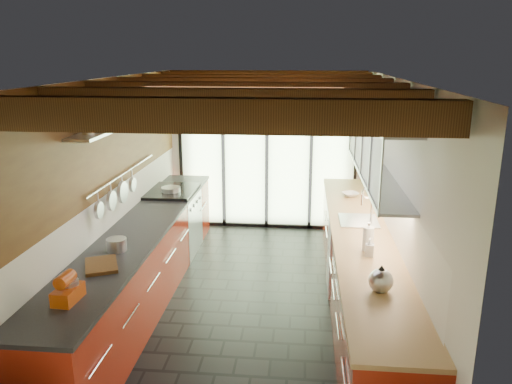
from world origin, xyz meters
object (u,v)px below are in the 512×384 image
Objects in this scene: stand_mixer at (68,289)px; paper_towel at (368,239)px; soap_bottle at (370,247)px; bowl at (350,194)px; kettle at (381,279)px.

paper_towel reaches higher than stand_mixer.
soap_bottle is 0.83× the size of bowl.
stand_mixer reaches higher than bowl.
paper_towel is (2.54, 1.31, 0.02)m from stand_mixer.
stand_mixer reaches higher than soap_bottle.
paper_towel is at bearing -90.00° from bowl.
stand_mixer is at bearing -155.25° from soap_bottle.
paper_towel is at bearing 90.00° from kettle.
stand_mixer is at bearing -127.31° from bowl.
bowl is at bearing 90.00° from kettle.
kettle is at bearing 9.22° from stand_mixer.
bowl is at bearing 90.00° from paper_towel.
stand_mixer is 1.30× the size of bowl.
soap_bottle is (0.00, 0.76, -0.01)m from kettle.
stand_mixer reaches higher than kettle.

